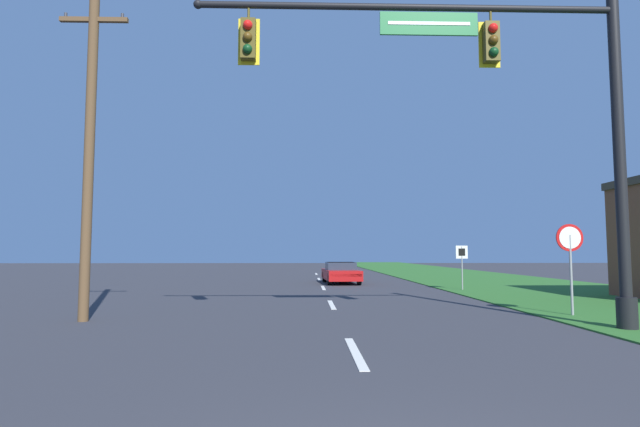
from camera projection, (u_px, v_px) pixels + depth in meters
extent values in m
cube|color=#2D6626|center=(477.00, 279.00, 32.96)|extent=(10.00, 110.00, 0.04)
cube|color=silver|center=(355.00, 352.00, 8.74)|extent=(0.16, 2.80, 0.01)
cube|color=silver|center=(332.00, 305.00, 16.71)|extent=(0.16, 2.80, 0.01)
cube|color=silver|center=(323.00, 288.00, 24.68)|extent=(0.16, 2.80, 0.01)
cube|color=silver|center=(319.00, 279.00, 32.66)|extent=(0.16, 2.80, 0.01)
cube|color=silver|center=(316.00, 274.00, 40.63)|extent=(0.16, 2.80, 0.01)
cylinder|color=black|center=(627.00, 313.00, 11.27)|extent=(0.44, 0.44, 0.70)
cylinder|color=black|center=(619.00, 153.00, 11.56)|extent=(0.26, 0.26, 8.05)
cylinder|color=black|center=(408.00, 7.00, 11.68)|extent=(9.79, 0.16, 0.16)
sphere|color=black|center=(198.00, 4.00, 11.54)|extent=(0.21, 0.21, 0.21)
cube|color=#196B33|center=(429.00, 24.00, 11.67)|extent=(2.30, 0.06, 0.55)
cube|color=white|center=(429.00, 23.00, 11.63)|extent=(1.93, 0.01, 0.08)
cylinder|color=#4C4214|center=(249.00, 12.00, 11.56)|extent=(0.06, 0.06, 0.35)
cube|color=yellow|center=(249.00, 42.00, 11.65)|extent=(0.50, 0.03, 1.11)
cube|color=#4C4214|center=(248.00, 39.00, 11.51)|extent=(0.34, 0.24, 0.95)
sphere|color=red|center=(248.00, 25.00, 11.39)|extent=(0.22, 0.22, 0.22)
sphere|color=#51380F|center=(248.00, 37.00, 11.37)|extent=(0.22, 0.22, 0.22)
sphere|color=#0F3D19|center=(247.00, 49.00, 11.35)|extent=(0.22, 0.22, 0.22)
cylinder|color=#4C4214|center=(490.00, 16.00, 11.72)|extent=(0.06, 0.06, 0.35)
cube|color=yellow|center=(489.00, 45.00, 11.81)|extent=(0.50, 0.03, 1.11)
cube|color=#4C4214|center=(491.00, 42.00, 11.67)|extent=(0.34, 0.24, 0.95)
sphere|color=red|center=(493.00, 28.00, 11.56)|extent=(0.22, 0.22, 0.22)
sphere|color=#51380F|center=(493.00, 40.00, 11.53)|extent=(0.22, 0.22, 0.22)
sphere|color=#0F3D19|center=(494.00, 52.00, 11.51)|extent=(0.22, 0.22, 0.22)
cylinder|color=black|center=(351.00, 276.00, 30.06)|extent=(0.22, 0.64, 0.64)
cylinder|color=black|center=(324.00, 276.00, 29.93)|extent=(0.22, 0.64, 0.64)
cylinder|color=black|center=(359.00, 279.00, 26.91)|extent=(0.22, 0.64, 0.64)
cylinder|color=black|center=(330.00, 279.00, 26.77)|extent=(0.22, 0.64, 0.64)
cube|color=#AD1414|center=(341.00, 274.00, 28.43)|extent=(2.06, 4.67, 0.55)
cube|color=#283342|center=(341.00, 266.00, 28.58)|extent=(1.70, 2.00, 0.42)
cube|color=#AD1414|center=(341.00, 263.00, 28.60)|extent=(1.66, 1.96, 0.06)
cube|color=#B71414|center=(346.00, 275.00, 26.19)|extent=(1.68, 0.15, 0.14)
cylinder|color=gray|center=(571.00, 275.00, 13.76)|extent=(0.07, 0.07, 2.20)
cylinder|color=red|center=(570.00, 238.00, 13.83)|extent=(0.76, 0.04, 0.76)
cylinder|color=white|center=(570.00, 238.00, 13.81)|extent=(0.61, 0.01, 0.61)
cylinder|color=gray|center=(462.00, 268.00, 23.11)|extent=(0.06, 0.06, 2.00)
cube|color=white|center=(462.00, 252.00, 23.17)|extent=(0.55, 0.04, 0.60)
cube|color=black|center=(462.00, 252.00, 23.14)|extent=(0.31, 0.01, 0.34)
cylinder|color=brown|center=(89.00, 150.00, 13.06)|extent=(0.26, 0.26, 8.87)
cube|color=brown|center=(94.00, 20.00, 13.34)|extent=(1.80, 0.12, 0.12)
cylinder|color=#333338|center=(66.00, 15.00, 13.32)|extent=(0.08, 0.08, 0.12)
cylinder|color=#333338|center=(122.00, 16.00, 13.37)|extent=(0.08, 0.08, 0.12)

